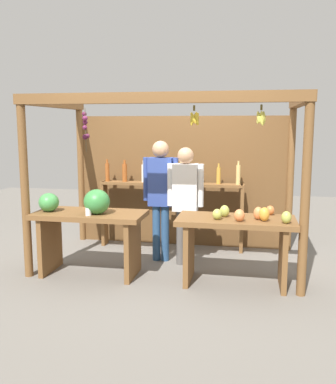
% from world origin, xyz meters
% --- Properties ---
extents(ground_plane, '(12.00, 12.00, 0.00)m').
position_xyz_m(ground_plane, '(0.00, 0.00, 0.00)').
color(ground_plane, slate).
rests_on(ground_plane, ground).
extents(market_stall, '(3.36, 1.86, 2.21)m').
position_xyz_m(market_stall, '(0.00, 0.41, 1.28)').
color(market_stall, brown).
rests_on(market_stall, ground).
extents(fruit_counter_left, '(1.36, 0.64, 1.09)m').
position_xyz_m(fruit_counter_left, '(-0.91, -0.68, 0.67)').
color(fruit_counter_left, brown).
rests_on(fruit_counter_left, ground).
extents(fruit_counter_right, '(1.36, 0.64, 0.94)m').
position_xyz_m(fruit_counter_right, '(0.91, -0.66, 0.59)').
color(fruit_counter_right, brown).
rests_on(fruit_counter_right, ground).
extents(bottle_shelf_unit, '(2.15, 0.22, 1.35)m').
position_xyz_m(bottle_shelf_unit, '(-0.12, 0.66, 0.82)').
color(bottle_shelf_unit, brown).
rests_on(bottle_shelf_unit, ground).
extents(vendor_man, '(0.48, 0.22, 1.64)m').
position_xyz_m(vendor_man, '(-0.14, 0.04, 0.99)').
color(vendor_man, navy).
rests_on(vendor_man, ground).
extents(vendor_woman, '(0.48, 0.21, 1.56)m').
position_xyz_m(vendor_woman, '(0.21, -0.07, 0.93)').
color(vendor_woman, '#585551').
rests_on(vendor_woman, ground).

